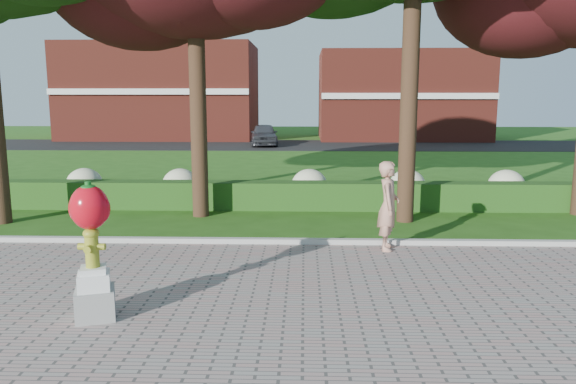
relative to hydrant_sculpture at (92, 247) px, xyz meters
The scene contains 10 objects.
ground 2.80m from the hydrant_sculpture, 29.90° to the left, with size 100.00×100.00×0.00m, color #244F13.
curb 4.94m from the hydrant_sculpture, 62.53° to the left, with size 40.00×0.18×0.15m, color #ADADA5.
lawn_hedge 8.60m from the hydrant_sculpture, 74.96° to the left, with size 24.00×0.70×0.80m, color #1D4212.
hydrangea_row 9.71m from the hydrant_sculpture, 73.23° to the left, with size 20.10×1.10×0.99m.
street 29.39m from the hydrant_sculpture, 85.65° to the left, with size 50.00×8.00×0.02m, color black.
building_left 36.20m from the hydrant_sculpture, 102.43° to the left, with size 14.00×8.00×7.00m, color maroon.
building_right 36.79m from the hydrant_sculpture, 73.84° to the left, with size 12.00×8.00×6.40m, color maroon.
hydrant_sculpture is the anchor object (origin of this frame).
woman 6.21m from the hydrant_sculpture, 38.69° to the left, with size 0.69×0.45×1.89m, color tan.
parked_car 28.87m from the hydrant_sculpture, 89.15° to the left, with size 1.67×4.15×1.41m, color #3A3B41.
Camera 1 is at (0.85, -9.04, 3.30)m, focal length 35.00 mm.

